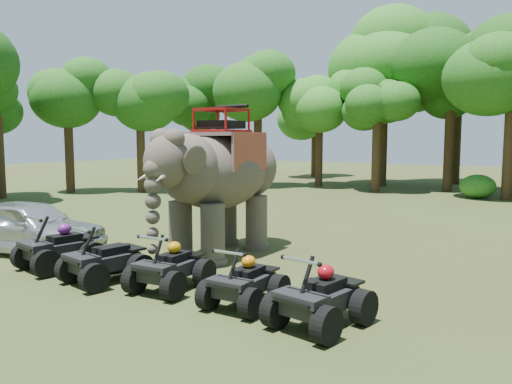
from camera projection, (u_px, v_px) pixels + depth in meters
ground at (228, 278)px, 11.60m from camera, size 110.00×110.00×0.00m
elephant at (220, 180)px, 13.82m from camera, size 2.18×4.94×4.15m
parked_car at (29, 226)px, 14.04m from camera, size 4.77×2.78×1.53m
atv_0 at (59, 241)px, 12.35m from camera, size 1.62×2.04×1.37m
atv_1 at (105, 253)px, 11.18m from camera, size 1.57×1.97×1.32m
atv_2 at (170, 261)px, 10.60m from camera, size 1.37×1.80×1.26m
atv_3 at (245, 276)px, 9.57m from camera, size 1.21×1.63×1.19m
atv_4 at (320, 289)px, 8.54m from camera, size 1.55×1.94×1.30m
tree_0 at (450, 119)px, 30.18m from camera, size 6.15×6.15×8.78m
tree_1 at (510, 123)px, 25.93m from camera, size 5.66×5.66×8.09m
tree_26 at (69, 132)px, 29.61m from camera, size 5.04×5.04×7.20m
tree_27 at (141, 137)px, 29.94m from camera, size 4.66×4.66×6.65m
tree_28 at (195, 132)px, 34.86m from camera, size 5.18×5.18×7.40m
tree_29 at (258, 121)px, 34.23m from camera, size 6.23×6.23×8.90m
tree_30 at (319, 135)px, 33.52m from camera, size 4.83×4.83×6.89m
tree_31 at (377, 134)px, 29.94m from camera, size 4.94×4.94×7.06m
tree_35 at (458, 110)px, 34.99m from camera, size 7.33×7.33×10.47m
tree_38 at (380, 108)px, 35.77m from camera, size 7.55×7.55×10.78m
tree_39 at (315, 134)px, 41.78m from camera, size 5.06×5.06×7.23m
tree_41 at (384, 117)px, 33.72m from camera, size 6.55×6.55×9.36m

